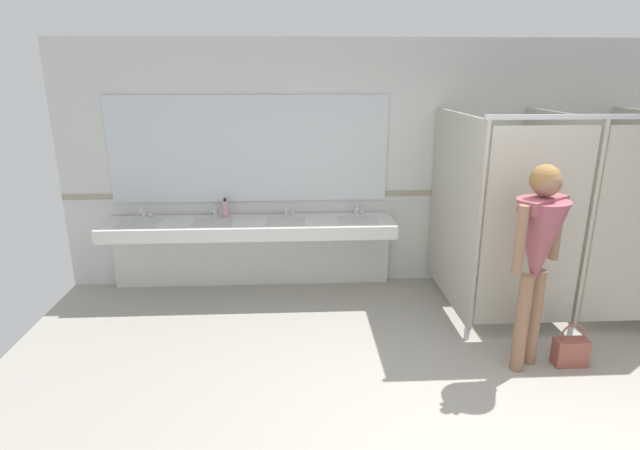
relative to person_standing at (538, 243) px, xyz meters
The scene contains 9 objects.
ground_plane 1.55m from the person_standing, 127.46° to the right, with size 7.63×6.09×0.10m, color #9E998E.
wall_back 2.09m from the person_standing, 108.11° to the left, with size 7.63×0.12×2.72m, color silver.
wall_back_tile_band 2.01m from the person_standing, 108.68° to the left, with size 7.63×0.01×0.06m, color #9E937F.
vanity_counter 2.96m from the person_standing, 144.77° to the left, with size 3.13×0.57×0.95m.
mirror_panel 3.08m from the person_standing, 141.55° to the left, with size 3.03×0.02×1.16m, color silver.
bathroom_stalls 1.15m from the person_standing, 54.85° to the left, with size 2.03×1.49×2.04m.
person_standing is the anchor object (origin of this frame).
handbag 1.04m from the person_standing, ahead, with size 0.27×0.13×0.38m.
soap_dispenser 3.20m from the person_standing, 146.33° to the left, with size 0.07×0.07×0.22m.
Camera 1 is at (-1.25, -2.80, 2.38)m, focal length 28.37 mm.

